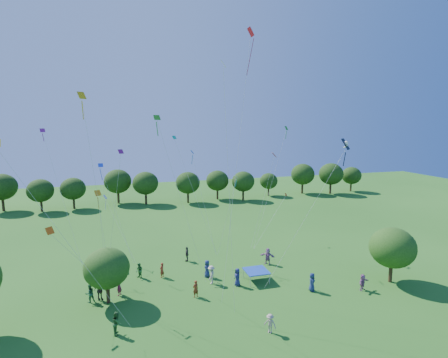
# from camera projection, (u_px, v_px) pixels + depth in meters

# --- Properties ---
(near_tree_north) EXTENTS (3.85, 3.85, 4.87)m
(near_tree_north) POSITION_uv_depth(u_px,v_px,m) (107.00, 268.00, 29.78)
(near_tree_north) COLOR #422B19
(near_tree_north) RESTS_ON ground
(near_tree_east) EXTENTS (4.32, 4.32, 5.44)m
(near_tree_east) POSITION_uv_depth(u_px,v_px,m) (393.00, 248.00, 33.65)
(near_tree_east) COLOR #422B19
(near_tree_east) RESTS_ON ground
(treeline) EXTENTS (88.01, 8.77, 6.77)m
(treeline) POSITION_uv_depth(u_px,v_px,m) (156.00, 182.00, 67.45)
(treeline) COLOR #422B19
(treeline) RESTS_ON ground
(tent_red_stripe) EXTENTS (2.20, 2.20, 1.10)m
(tent_red_stripe) POSITION_uv_depth(u_px,v_px,m) (111.00, 260.00, 36.89)
(tent_red_stripe) COLOR red
(tent_red_stripe) RESTS_ON ground
(tent_blue) EXTENTS (2.20, 2.20, 1.10)m
(tent_blue) POSITION_uv_depth(u_px,v_px,m) (256.00, 271.00, 34.23)
(tent_blue) COLOR #193EA4
(tent_blue) RESTS_ON ground
(crowd_person_0) EXTENTS (0.58, 0.90, 1.71)m
(crowd_person_0) POSITION_uv_depth(u_px,v_px,m) (237.00, 277.00, 33.28)
(crowd_person_0) COLOR navy
(crowd_person_0) RESTS_ON ground
(crowd_person_1) EXTENTS (0.66, 0.67, 1.54)m
(crowd_person_1) POSITION_uv_depth(u_px,v_px,m) (162.00, 270.00, 35.07)
(crowd_person_1) COLOR maroon
(crowd_person_1) RESTS_ON ground
(crowd_person_2) EXTENTS (0.47, 0.86, 1.73)m
(crowd_person_2) POSITION_uv_depth(u_px,v_px,m) (117.00, 323.00, 25.61)
(crowd_person_2) COLOR #225123
(crowd_person_2) RESTS_ON ground
(crowd_person_3) EXTENTS (0.96, 1.01, 1.48)m
(crowd_person_3) POSITION_uv_depth(u_px,v_px,m) (270.00, 324.00, 25.74)
(crowd_person_3) COLOR #A49183
(crowd_person_3) RESTS_ON ground
(crowd_person_4) EXTENTS (0.76, 1.07, 1.66)m
(crowd_person_4) POSITION_uv_depth(u_px,v_px,m) (187.00, 254.00, 39.21)
(crowd_person_4) COLOR #403533
(crowd_person_4) RESTS_ON ground
(crowd_person_5) EXTENTS (1.68, 1.53, 1.80)m
(crowd_person_5) POSITION_uv_depth(u_px,v_px,m) (268.00, 256.00, 38.39)
(crowd_person_5) COLOR #9A5994
(crowd_person_5) RESTS_ON ground
(crowd_person_6) EXTENTS (0.70, 0.95, 1.73)m
(crowd_person_6) POSITION_uv_depth(u_px,v_px,m) (312.00, 282.00, 32.20)
(crowd_person_6) COLOR navy
(crowd_person_6) RESTS_ON ground
(crowd_person_7) EXTENTS (0.65, 0.75, 1.70)m
(crowd_person_7) POSITION_uv_depth(u_px,v_px,m) (119.00, 286.00, 31.39)
(crowd_person_7) COLOR maroon
(crowd_person_7) RESTS_ON ground
(crowd_person_8) EXTENTS (0.77, 0.88, 1.57)m
(crowd_person_8) POSITION_uv_depth(u_px,v_px,m) (139.00, 271.00, 34.85)
(crowd_person_8) COLOR #2B642F
(crowd_person_8) RESTS_ON ground
(crowd_person_9) EXTENTS (1.03, 1.29, 1.80)m
(crowd_person_9) POSITION_uv_depth(u_px,v_px,m) (211.00, 275.00, 33.67)
(crowd_person_9) COLOR #C0AE99
(crowd_person_9) RESTS_ON ground
(crowd_person_10) EXTENTS (1.13, 0.71, 1.79)m
(crowd_person_10) POSITION_uv_depth(u_px,v_px,m) (100.00, 291.00, 30.50)
(crowd_person_10) COLOR #443A37
(crowd_person_10) RESTS_ON ground
(crowd_person_11) EXTENTS (1.53, 1.07, 1.55)m
(crowd_person_11) POSITION_uv_depth(u_px,v_px,m) (363.00, 282.00, 32.37)
(crowd_person_11) COLOR #8A5082
(crowd_person_11) RESTS_ON ground
(crowd_person_12) EXTENTS (0.82, 0.98, 1.74)m
(crowd_person_12) POSITION_uv_depth(u_px,v_px,m) (207.00, 269.00, 35.18)
(crowd_person_12) COLOR navy
(crowd_person_12) RESTS_ON ground
(crowd_person_13) EXTENTS (0.68, 0.57, 1.55)m
(crowd_person_13) POSITION_uv_depth(u_px,v_px,m) (196.00, 289.00, 31.09)
(crowd_person_13) COLOR maroon
(crowd_person_13) RESTS_ON ground
(crowd_person_14) EXTENTS (0.90, 0.75, 1.61)m
(crowd_person_14) POSITION_uv_depth(u_px,v_px,m) (90.00, 293.00, 30.19)
(crowd_person_14) COLOR #275C3D
(crowd_person_14) RESTS_ON ground
(pirate_kite) EXTENTS (7.09, 1.75, 12.81)m
(pirate_kite) POSITION_uv_depth(u_px,v_px,m) (343.00, 148.00, 28.69)
(pirate_kite) COLOR black
(red_high_kite) EXTENTS (3.87, 4.29, 21.88)m
(red_high_kite) POSITION_uv_depth(u_px,v_px,m) (246.00, 76.00, 28.78)
(red_high_kite) COLOR red
(small_kite_0) EXTENTS (4.17, 2.19, 6.16)m
(small_kite_0) POSITION_uv_depth(u_px,v_px,m) (58.00, 238.00, 27.27)
(small_kite_0) COLOR #F0540E
(small_kite_1) EXTENTS (1.55, 3.12, 16.33)m
(small_kite_1) POSITION_uv_depth(u_px,v_px,m) (88.00, 138.00, 26.48)
(small_kite_1) COLOR #E9A80C
(small_kite_2) EXTENTS (7.70, 1.01, 13.10)m
(small_kite_2) POSITION_uv_depth(u_px,v_px,m) (25.00, 185.00, 21.78)
(small_kite_2) COLOR #EDF916
(small_kite_3) EXTENTS (4.35, 1.81, 14.68)m
(small_kite_3) POSITION_uv_depth(u_px,v_px,m) (169.00, 160.00, 27.53)
(small_kite_3) COLOR #298E19
(small_kite_4) EXTENTS (3.15, 3.88, 9.89)m
(small_kite_4) POSITION_uv_depth(u_px,v_px,m) (106.00, 184.00, 36.46)
(small_kite_4) COLOR #1335C6
(small_kite_5) EXTENTS (4.54, 8.33, 13.51)m
(small_kite_5) POSITION_uv_depth(u_px,v_px,m) (51.00, 161.00, 36.45)
(small_kite_5) COLOR #92187B
(small_kite_6) EXTENTS (3.16, 5.98, 6.14)m
(small_kite_6) POSITION_uv_depth(u_px,v_px,m) (109.00, 207.00, 38.62)
(small_kite_6) COLOR silver
(small_kite_7) EXTENTS (1.79, 1.69, 8.85)m
(small_kite_7) POSITION_uv_depth(u_px,v_px,m) (233.00, 193.00, 35.82)
(small_kite_7) COLOR #0D85D0
(small_kite_8) EXTENTS (2.90, 0.73, 10.86)m
(small_kite_8) POSITION_uv_depth(u_px,v_px,m) (271.00, 169.00, 38.61)
(small_kite_8) COLOR red
(small_kite_9) EXTENTS (6.78, 5.78, 5.00)m
(small_kite_9) POSITION_uv_depth(u_px,v_px,m) (279.00, 207.00, 44.30)
(small_kite_9) COLOR #E5460C
(small_kite_10) EXTENTS (0.63, 0.71, 8.56)m
(small_kite_10) POSITION_uv_depth(u_px,v_px,m) (99.00, 208.00, 29.23)
(small_kite_10) COLOR orange
(small_kite_11) EXTENTS (6.12, 4.64, 13.72)m
(small_kite_11) POSITION_uv_depth(u_px,v_px,m) (280.00, 151.00, 42.38)
(small_kite_11) COLOR #2B8818
(small_kite_12) EXTENTS (1.94, 4.10, 11.08)m
(small_kite_12) POSITION_uv_depth(u_px,v_px,m) (196.00, 172.00, 38.93)
(small_kite_12) COLOR blue
(small_kite_13) EXTENTS (2.01, 2.10, 12.02)m
(small_kite_13) POSITION_uv_depth(u_px,v_px,m) (116.00, 192.00, 28.38)
(small_kite_13) COLOR #831568
(small_kite_14) EXTENTS (1.69, 2.27, 17.84)m
(small_kite_14) POSITION_uv_depth(u_px,v_px,m) (227.00, 138.00, 22.43)
(small_kite_14) COLOR silver
(small_kite_15) EXTENTS (3.89, 5.53, 12.67)m
(small_kite_15) POSITION_uv_depth(u_px,v_px,m) (185.00, 166.00, 39.14)
(small_kite_15) COLOR #0BB389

